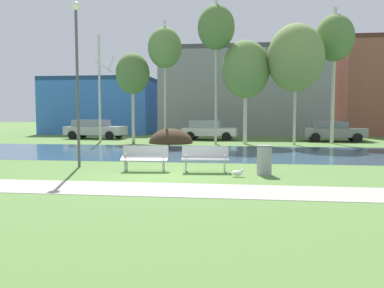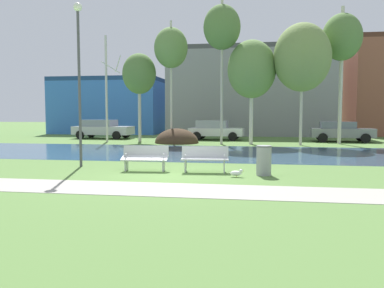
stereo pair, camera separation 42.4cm
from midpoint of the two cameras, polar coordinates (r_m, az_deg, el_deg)
name	(u,v)px [view 2 (the right image)]	position (r m, az deg, el deg)	size (l,w,h in m)	color
ground_plane	(206,148)	(22.51, 2.62, -0.64)	(120.00, 120.00, 0.00)	#517538
paved_path_strip	(151,189)	(10.56, -4.83, -6.47)	(60.00, 1.87, 0.01)	#9E998E
river_band	(201,152)	(20.14, 1.86, -1.23)	(80.00, 8.27, 0.01)	#33516B
soil_mound	(177,143)	(26.54, -1.75, 0.14)	(2.93, 2.88, 1.97)	#423021
bench_left	(145,157)	(13.85, -5.90, -1.91)	(1.64, 0.70, 0.87)	#B2B5B7
bench_right	(205,158)	(13.46, 2.77, -2.08)	(1.64, 0.70, 0.87)	#B2B5B7
trash_bin	(264,160)	(13.01, 11.23, -2.26)	(0.51, 0.51, 0.96)	gray
seagull	(237,173)	(12.55, 7.41, -4.16)	(0.43, 0.16, 0.26)	white
streetlamp	(79,60)	(15.42, -15.23, 11.59)	(0.32, 0.32, 6.03)	#4C4C51
birch_far_left	(107,88)	(28.27, -11.76, 7.92)	(1.20, 2.11, 7.34)	beige
birch_left	(139,74)	(28.07, -7.18, 9.95)	(2.33, 2.33, 6.13)	#BCB7A8
birch_center_left	(171,48)	(27.63, -2.60, 13.62)	(2.28, 2.28, 8.24)	beige
birch_center	(222,28)	(26.03, 4.82, 16.34)	(2.34, 2.34, 9.49)	#BCB7A8
birch_center_right	(252,69)	(26.01, 9.07, 10.57)	(3.08, 3.08, 6.66)	beige
birch_right	(302,57)	(25.87, 16.06, 11.89)	(3.50, 3.50, 7.53)	beige
birch_far_right	(342,38)	(27.88, 21.23, 14.06)	(2.49, 2.49, 8.77)	beige
parked_van_nearest_silver	(102,129)	(32.01, -12.46, 2.19)	(4.72, 2.30, 1.48)	#B2B5BC
parked_sedan_second_white	(215,130)	(29.68, 3.77, 2.08)	(4.12, 2.24, 1.46)	silver
parked_hatch_third_grey	(341,131)	(29.61, 21.05, 1.76)	(4.26, 2.25, 1.41)	slate
building_blue_store	(113,106)	(41.46, -11.01, 5.39)	(10.49, 8.03, 5.44)	#3870C6
building_grey_warehouse	(251,92)	(37.92, 8.84, 7.37)	(14.83, 7.75, 7.90)	gray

